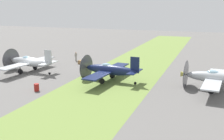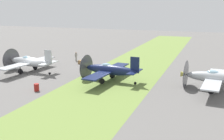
# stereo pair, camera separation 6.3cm
# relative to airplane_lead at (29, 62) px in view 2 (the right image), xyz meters

# --- Properties ---
(ground_plane) EXTENTS (160.00, 160.00, 0.00)m
(ground_plane) POSITION_rel_airplane_lead_xyz_m (-0.58, -1.10, -1.62)
(ground_plane) COLOR #605E5B
(grass_verge) EXTENTS (120.00, 11.00, 0.01)m
(grass_verge) POSITION_rel_airplane_lead_xyz_m (-0.58, -14.02, -1.61)
(grass_verge) COLOR olive
(grass_verge) RESTS_ON ground
(airplane_lead) EXTENTS (10.86, 8.60, 3.86)m
(airplane_lead) POSITION_rel_airplane_lead_xyz_m (0.00, 0.00, 0.00)
(airplane_lead) COLOR #B2B7BC
(airplane_lead) RESTS_ON ground
(airplane_wingman) EXTENTS (10.70, 8.47, 3.80)m
(airplane_wingman) POSITION_rel_airplane_lead_xyz_m (-0.55, -13.43, -0.02)
(airplane_wingman) COLOR #141E47
(airplane_wingman) RESTS_ON ground
(airplane_trail) EXTENTS (10.74, 8.50, 3.82)m
(airplane_trail) POSITION_rel_airplane_lead_xyz_m (0.10, -26.92, -0.02)
(airplane_trail) COLOR #B2B7BC
(airplane_trail) RESTS_ON ground
(ground_crew_mechanic) EXTENTS (0.61, 0.38, 1.73)m
(ground_crew_mechanic) POSITION_rel_airplane_lead_xyz_m (10.04, -2.69, -0.70)
(ground_crew_mechanic) COLOR #9E998E
(ground_crew_mechanic) RESTS_ON ground
(fuel_drum) EXTENTS (0.60, 0.60, 0.90)m
(fuel_drum) POSITION_rel_airplane_lead_xyz_m (-7.71, -6.80, -1.17)
(fuel_drum) COLOR maroon
(fuel_drum) RESTS_ON ground
(supply_crate) EXTENTS (1.02, 1.02, 0.64)m
(supply_crate) POSITION_rel_airplane_lead_xyz_m (8.22, -4.68, -1.30)
(supply_crate) COLOR olive
(supply_crate) RESTS_ON ground
(runway_marker_cone) EXTENTS (0.36, 0.36, 0.44)m
(runway_marker_cone) POSITION_rel_airplane_lead_xyz_m (7.26, -9.74, -1.40)
(runway_marker_cone) COLOR orange
(runway_marker_cone) RESTS_ON ground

